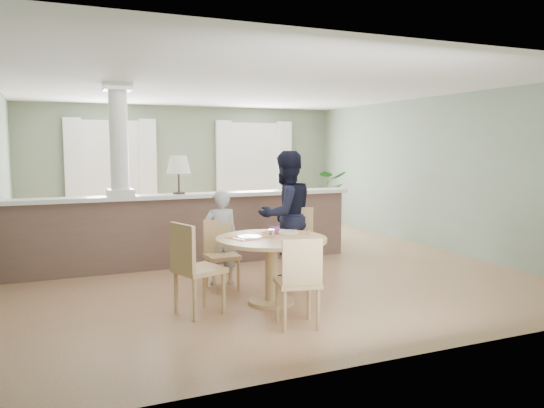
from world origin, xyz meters
name	(u,v)px	position (x,y,z in m)	size (l,w,h in m)	color
ground	(250,263)	(0.00, 0.00, 0.00)	(8.00, 8.00, 0.00)	tan
room_shell	(234,147)	(-0.03, 0.63, 1.81)	(7.02, 8.02, 2.71)	gray
pony_wall	(184,220)	(-0.99, 0.20, 0.71)	(5.32, 0.38, 2.70)	brown
sofa	(165,229)	(-1.04, 1.38, 0.41)	(2.81, 1.10, 0.82)	#997653
houseplant	(312,206)	(1.84, 1.42, 0.68)	(1.23, 1.06, 1.36)	#2B6C2B
dining_table	(271,251)	(-0.51, -2.06, 0.62)	(1.28, 1.28, 0.88)	tan
chair_far_boy	(220,251)	(-0.85, -1.19, 0.48)	(0.41, 0.41, 0.88)	tan
chair_far_man	(294,241)	(0.15, -1.31, 0.55)	(0.64, 0.64, 1.00)	tan
chair_near	(299,278)	(-0.60, -2.98, 0.51)	(0.50, 0.50, 0.93)	tan
chair_side	(193,265)	(-1.46, -2.16, 0.56)	(0.58, 0.58, 1.01)	tan
child_person	(221,237)	(-0.80, -1.03, 0.63)	(0.46, 0.30, 1.26)	#A0A0A5
man_person	(286,215)	(0.14, -1.06, 0.88)	(0.86, 0.67, 1.76)	black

